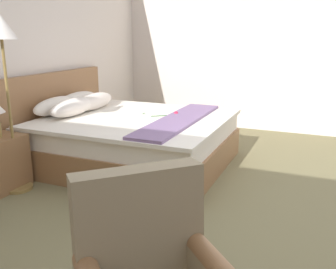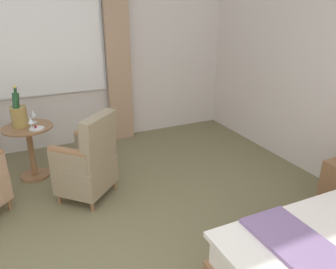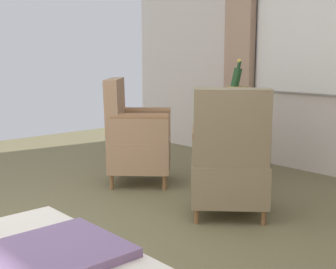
# 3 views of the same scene
# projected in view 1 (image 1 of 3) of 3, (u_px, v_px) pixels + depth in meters

# --- Properties ---
(ground_plane) EXTENTS (8.00, 8.00, 0.00)m
(ground_plane) POSITION_uv_depth(u_px,v_px,m) (260.00, 231.00, 2.93)
(ground_plane) COLOR olive
(wall_far_side) EXTENTS (0.12, 5.80, 3.01)m
(wall_far_side) POSITION_uv_depth(u_px,v_px,m) (305.00, 33.00, 5.48)
(wall_far_side) COLOR silver
(wall_far_side) RESTS_ON ground
(bed) EXTENTS (1.90, 2.20, 1.03)m
(bed) POSITION_uv_depth(u_px,v_px,m) (126.00, 136.00, 4.41)
(bed) COLOR #8E623D
(bed) RESTS_ON ground
(floor_lamp_brass) EXTENTS (0.28, 0.28, 1.67)m
(floor_lamp_brass) POSITION_uv_depth(u_px,v_px,m) (3.00, 50.00, 3.36)
(floor_lamp_brass) COLOR olive
(floor_lamp_brass) RESTS_ON ground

